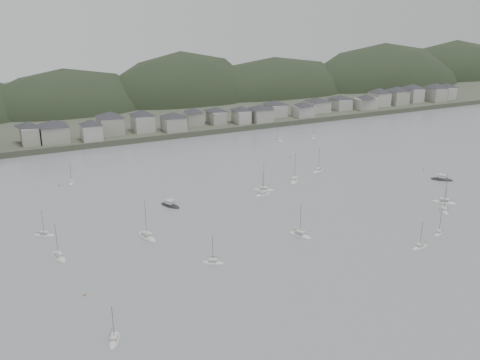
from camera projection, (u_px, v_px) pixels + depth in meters
ground at (364, 280)px, 143.09m from camera, size 900.00×900.00×0.00m
far_shore_land at (107, 101)px, 392.99m from camera, size 900.00×250.00×3.00m
forested_ridge at (124, 124)px, 377.36m from camera, size 851.55×103.94×102.57m
waterfront_town at (235, 112)px, 317.36m from camera, size 451.48×28.46×12.92m
sailboat_lead at (115, 340)px, 117.46m from camera, size 4.74×6.99×9.21m
moored_fleet at (233, 206)px, 195.04m from camera, size 219.72×166.51×13.26m
motor_launch_near at (442, 179)px, 223.82m from camera, size 8.57×8.69×4.12m
motor_launch_far at (170, 205)px, 195.16m from camera, size 6.82×9.40×4.11m
mooring_buoys at (246, 197)px, 204.29m from camera, size 157.10×92.72×0.70m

